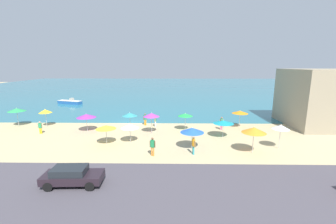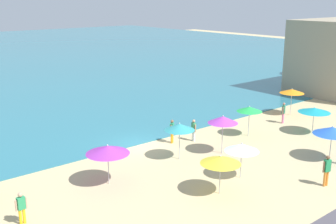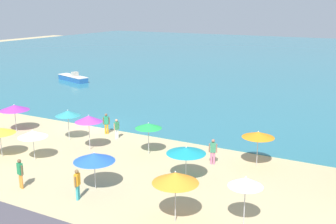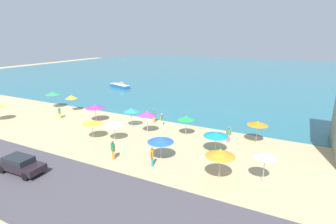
{
  "view_description": "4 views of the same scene",
  "coord_description": "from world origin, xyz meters",
  "px_view_note": "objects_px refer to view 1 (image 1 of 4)",
  "views": [
    {
      "loc": [
        6.03,
        -32.11,
        8.46
      ],
      "look_at": [
        5.47,
        -0.65,
        1.84
      ],
      "focal_mm": 24.0,
      "sensor_mm": 36.0,
      "label": 1
    },
    {
      "loc": [
        -16.34,
        -23.28,
        10.22
      ],
      "look_at": [
        3.4,
        0.73,
        1.72
      ],
      "focal_mm": 45.0,
      "sensor_mm": 36.0,
      "label": 2
    },
    {
      "loc": [
        22.64,
        -28.05,
        10.53
      ],
      "look_at": [
        6.14,
        2.3,
        1.56
      ],
      "focal_mm": 45.0,
      "sensor_mm": 36.0,
      "label": 3
    },
    {
      "loc": [
        18.7,
        -29.49,
        10.94
      ],
      "look_at": [
        4.66,
        -1.92,
        1.97
      ],
      "focal_mm": 28.0,
      "sensor_mm": 36.0,
      "label": 4
    }
  ],
  "objects_px": {
    "beach_umbrella_1": "(254,130)",
    "beach_umbrella_11": "(151,115)",
    "beach_umbrella_10": "(281,127)",
    "beach_umbrella_13": "(240,112)",
    "bather_5": "(193,145)",
    "beach_umbrella_2": "(130,114)",
    "skiff_nearshore": "(70,102)",
    "beach_umbrella_8": "(17,110)",
    "bather_0": "(155,120)",
    "beach_umbrella_4": "(45,111)",
    "bather_3": "(153,146)",
    "beach_umbrella_3": "(223,122)",
    "beach_umbrella_7": "(130,126)",
    "bather_1": "(40,127)",
    "beach_umbrella_9": "(192,130)",
    "parked_car_1": "(72,176)",
    "bather_2": "(145,119)",
    "beach_umbrella_0": "(86,116)",
    "beach_umbrella_6": "(106,127)",
    "bather_4": "(222,123)",
    "beach_umbrella_5": "(185,115)"
  },
  "relations": [
    {
      "from": "beach_umbrella_6",
      "to": "bather_1",
      "type": "bearing_deg",
      "value": 158.69
    },
    {
      "from": "beach_umbrella_0",
      "to": "bather_4",
      "type": "relative_size",
      "value": 1.39
    },
    {
      "from": "bather_4",
      "to": "bather_5",
      "type": "height_order",
      "value": "same"
    },
    {
      "from": "beach_umbrella_3",
      "to": "beach_umbrella_5",
      "type": "xyz_separation_m",
      "value": [
        -4.33,
        2.76,
        0.24
      ]
    },
    {
      "from": "beach_umbrella_2",
      "to": "beach_umbrella_7",
      "type": "height_order",
      "value": "beach_umbrella_2"
    },
    {
      "from": "beach_umbrella_7",
      "to": "beach_umbrella_8",
      "type": "distance_m",
      "value": 18.17
    },
    {
      "from": "beach_umbrella_9",
      "to": "beach_umbrella_10",
      "type": "distance_m",
      "value": 8.97
    },
    {
      "from": "beach_umbrella_2",
      "to": "skiff_nearshore",
      "type": "bearing_deg",
      "value": 130.27
    },
    {
      "from": "bather_3",
      "to": "parked_car_1",
      "type": "distance_m",
      "value": 7.58
    },
    {
      "from": "beach_umbrella_9",
      "to": "bather_3",
      "type": "relative_size",
      "value": 1.33
    },
    {
      "from": "skiff_nearshore",
      "to": "bather_0",
      "type": "bearing_deg",
      "value": -41.84
    },
    {
      "from": "beach_umbrella_1",
      "to": "beach_umbrella_4",
      "type": "bearing_deg",
      "value": 160.15
    },
    {
      "from": "beach_umbrella_10",
      "to": "bather_0",
      "type": "bearing_deg",
      "value": 148.36
    },
    {
      "from": "beach_umbrella_4",
      "to": "beach_umbrella_8",
      "type": "xyz_separation_m",
      "value": [
        -4.09,
        0.15,
        0.14
      ]
    },
    {
      "from": "beach_umbrella_8",
      "to": "bather_5",
      "type": "relative_size",
      "value": 1.49
    },
    {
      "from": "beach_umbrella_10",
      "to": "bather_1",
      "type": "relative_size",
      "value": 1.63
    },
    {
      "from": "beach_umbrella_6",
      "to": "bather_4",
      "type": "xyz_separation_m",
      "value": [
        13.64,
        5.78,
        -0.93
      ]
    },
    {
      "from": "beach_umbrella_4",
      "to": "bather_4",
      "type": "xyz_separation_m",
      "value": [
        24.08,
        -1.19,
        -1.21
      ]
    },
    {
      "from": "beach_umbrella_1",
      "to": "beach_umbrella_3",
      "type": "bearing_deg",
      "value": 110.37
    },
    {
      "from": "beach_umbrella_7",
      "to": "bather_0",
      "type": "xyz_separation_m",
      "value": [
        2.32,
        6.54,
        -0.96
      ]
    },
    {
      "from": "beach_umbrella_8",
      "to": "bather_3",
      "type": "relative_size",
      "value": 1.45
    },
    {
      "from": "beach_umbrella_1",
      "to": "beach_umbrella_5",
      "type": "distance_m",
      "value": 9.82
    },
    {
      "from": "beach_umbrella_7",
      "to": "bather_2",
      "type": "distance_m",
      "value": 7.31
    },
    {
      "from": "beach_umbrella_1",
      "to": "beach_umbrella_8",
      "type": "bearing_deg",
      "value": 162.46
    },
    {
      "from": "beach_umbrella_11",
      "to": "bather_2",
      "type": "bearing_deg",
      "value": 108.47
    },
    {
      "from": "beach_umbrella_6",
      "to": "beach_umbrella_13",
      "type": "distance_m",
      "value": 17.74
    },
    {
      "from": "beach_umbrella_6",
      "to": "beach_umbrella_13",
      "type": "bearing_deg",
      "value": 22.94
    },
    {
      "from": "parked_car_1",
      "to": "beach_umbrella_10",
      "type": "bearing_deg",
      "value": 22.72
    },
    {
      "from": "bather_3",
      "to": "beach_umbrella_8",
      "type": "bearing_deg",
      "value": 152.68
    },
    {
      "from": "beach_umbrella_1",
      "to": "beach_umbrella_9",
      "type": "bearing_deg",
      "value": 169.28
    },
    {
      "from": "beach_umbrella_13",
      "to": "beach_umbrella_3",
      "type": "bearing_deg",
      "value": -126.96
    },
    {
      "from": "beach_umbrella_8",
      "to": "parked_car_1",
      "type": "distance_m",
      "value": 21.44
    },
    {
      "from": "beach_umbrella_0",
      "to": "beach_umbrella_6",
      "type": "distance_m",
      "value": 6.25
    },
    {
      "from": "beach_umbrella_0",
      "to": "bather_2",
      "type": "distance_m",
      "value": 7.89
    },
    {
      "from": "beach_umbrella_10",
      "to": "beach_umbrella_13",
      "type": "height_order",
      "value": "beach_umbrella_10"
    },
    {
      "from": "bather_3",
      "to": "bather_5",
      "type": "relative_size",
      "value": 1.02
    },
    {
      "from": "beach_umbrella_4",
      "to": "beach_umbrella_11",
      "type": "bearing_deg",
      "value": -10.72
    },
    {
      "from": "beach_umbrella_0",
      "to": "bather_3",
      "type": "relative_size",
      "value": 1.36
    },
    {
      "from": "beach_umbrella_0",
      "to": "skiff_nearshore",
      "type": "distance_m",
      "value": 23.51
    },
    {
      "from": "beach_umbrella_10",
      "to": "bather_1",
      "type": "height_order",
      "value": "beach_umbrella_10"
    },
    {
      "from": "beach_umbrella_3",
      "to": "bather_3",
      "type": "xyz_separation_m",
      "value": [
        -7.89,
        -5.8,
        -0.84
      ]
    },
    {
      "from": "beach_umbrella_2",
      "to": "beach_umbrella_3",
      "type": "bearing_deg",
      "value": -12.19
    },
    {
      "from": "bather_3",
      "to": "beach_umbrella_3",
      "type": "bearing_deg",
      "value": 36.31
    },
    {
      "from": "beach_umbrella_5",
      "to": "bather_5",
      "type": "bearing_deg",
      "value": -87.65
    },
    {
      "from": "beach_umbrella_1",
      "to": "bather_2",
      "type": "distance_m",
      "value": 15.51
    },
    {
      "from": "beach_umbrella_8",
      "to": "beach_umbrella_13",
      "type": "height_order",
      "value": "beach_umbrella_8"
    },
    {
      "from": "bather_1",
      "to": "bather_5",
      "type": "distance_m",
      "value": 19.57
    },
    {
      "from": "beach_umbrella_1",
      "to": "beach_umbrella_11",
      "type": "bearing_deg",
      "value": 148.73
    },
    {
      "from": "bather_5",
      "to": "beach_umbrella_1",
      "type": "bearing_deg",
      "value": 4.49
    },
    {
      "from": "bather_3",
      "to": "beach_umbrella_9",
      "type": "bearing_deg",
      "value": 27.4
    }
  ]
}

